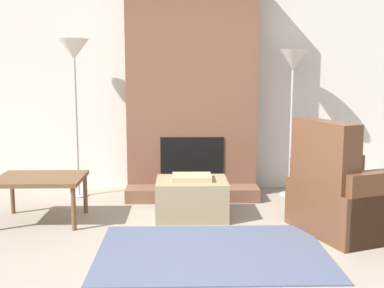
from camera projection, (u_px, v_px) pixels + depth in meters
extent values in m
plane|color=gray|center=(200.00, 280.00, 3.42)|extent=(24.00, 24.00, 0.00)
cube|color=silver|center=(191.00, 85.00, 5.99)|extent=(6.89, 0.06, 2.60)
cube|color=brown|center=(192.00, 86.00, 5.74)|extent=(1.52, 0.44, 2.60)
cube|color=brown|center=(192.00, 194.00, 5.54)|extent=(1.52, 0.32, 0.15)
cube|color=black|center=(192.00, 161.00, 5.64)|extent=(0.74, 0.02, 0.56)
cube|color=#998460|center=(192.00, 198.00, 4.88)|extent=(0.72, 0.56, 0.39)
cube|color=tan|center=(192.00, 177.00, 4.85)|extent=(0.39, 0.31, 0.05)
cube|color=brown|center=(352.00, 207.00, 4.45)|extent=(1.12, 1.14, 0.46)
cube|color=brown|center=(323.00, 179.00, 4.29)|extent=(0.44, 0.77, 1.04)
cube|color=brown|center=(381.00, 208.00, 4.09)|extent=(0.78, 0.42, 0.64)
cube|color=brown|center=(327.00, 188.00, 4.78)|extent=(0.78, 0.42, 0.64)
cube|color=brown|center=(40.00, 179.00, 4.71)|extent=(0.84, 0.64, 0.04)
cylinder|color=brown|center=(74.00, 209.00, 4.47)|extent=(0.04, 0.04, 0.41)
cylinder|color=brown|center=(12.00, 194.00, 5.01)|extent=(0.04, 0.04, 0.41)
cylinder|color=brown|center=(85.00, 194.00, 5.03)|extent=(0.04, 0.04, 0.41)
cylinder|color=#ADADB2|center=(79.00, 195.00, 5.73)|extent=(0.22, 0.22, 0.02)
cylinder|color=#ADADB2|center=(77.00, 129.00, 5.61)|extent=(0.03, 0.03, 1.59)
cone|color=silver|center=(74.00, 49.00, 5.48)|extent=(0.35, 0.35, 0.24)
cylinder|color=#ADADB2|center=(289.00, 194.00, 5.80)|extent=(0.22, 0.22, 0.02)
cylinder|color=#ADADB2|center=(291.00, 133.00, 5.68)|extent=(0.03, 0.03, 1.47)
cone|color=silver|center=(293.00, 60.00, 5.56)|extent=(0.35, 0.35, 0.24)
cube|color=#4C5670|center=(212.00, 252.00, 3.94)|extent=(1.88, 1.31, 0.01)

